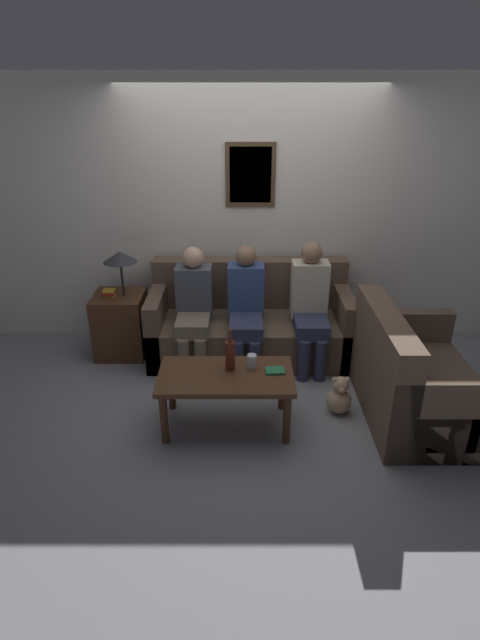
% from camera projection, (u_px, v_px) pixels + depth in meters
% --- Properties ---
extents(ground_plane, '(16.00, 16.00, 0.00)m').
position_uv_depth(ground_plane, '(251.00, 378.00, 4.65)').
color(ground_plane, gray).
extents(wall_back, '(9.00, 0.08, 2.60)m').
position_uv_depth(wall_back, '(251.00, 215.00, 4.97)').
color(wall_back, silver).
rests_on(wall_back, ground_plane).
extents(couch_main, '(1.95, 0.85, 0.90)m').
position_uv_depth(couch_main, '(250.00, 324.00, 4.99)').
color(couch_main, brown).
rests_on(couch_main, ground_plane).
extents(couch_side, '(0.85, 1.27, 0.90)m').
position_uv_depth(couch_side, '(413.00, 381.00, 4.02)').
color(couch_side, brown).
rests_on(couch_side, ground_plane).
extents(coffee_table, '(1.04, 0.57, 0.47)m').
position_uv_depth(coffee_table, '(226.00, 382.00, 3.85)').
color(coffee_table, '#4C2D19').
rests_on(coffee_table, ground_plane).
extents(side_table_with_lamp, '(0.48, 0.48, 1.07)m').
position_uv_depth(side_table_with_lamp, '(121.00, 320.00, 4.96)').
color(side_table_with_lamp, '#4C2D19').
rests_on(side_table_with_lamp, ground_plane).
extents(wine_bottle, '(0.08, 0.08, 0.34)m').
position_uv_depth(wine_bottle, '(231.00, 354.00, 3.84)').
color(wine_bottle, '#562319').
rests_on(wine_bottle, coffee_table).
extents(drinking_glass, '(0.08, 0.08, 0.10)m').
position_uv_depth(drinking_glass, '(252.00, 361.00, 3.90)').
color(drinking_glass, silver).
rests_on(drinking_glass, coffee_table).
extents(book_stack, '(0.15, 0.12, 0.02)m').
position_uv_depth(book_stack, '(275.00, 371.00, 3.85)').
color(book_stack, '#237547').
rests_on(book_stack, coffee_table).
extents(person_left, '(0.34, 0.61, 1.13)m').
position_uv_depth(person_left, '(194.00, 305.00, 4.70)').
color(person_left, '#756651').
rests_on(person_left, ground_plane).
extents(person_middle, '(0.34, 0.66, 1.14)m').
position_uv_depth(person_middle, '(246.00, 305.00, 4.68)').
color(person_middle, '#2D334C').
rests_on(person_middle, ground_plane).
extents(person_right, '(0.34, 0.61, 1.18)m').
position_uv_depth(person_right, '(311.00, 303.00, 4.67)').
color(person_right, '#2D334C').
rests_on(person_right, ground_plane).
extents(teddy_bear, '(0.21, 0.21, 0.33)m').
position_uv_depth(teddy_bear, '(340.00, 397.00, 4.11)').
color(teddy_bear, tan).
rests_on(teddy_bear, ground_plane).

